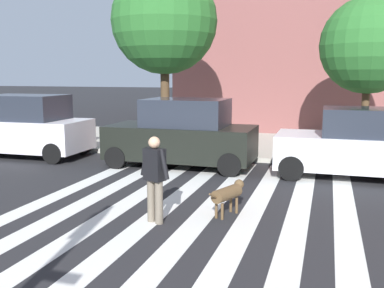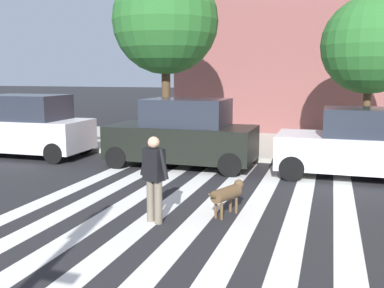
{
  "view_description": "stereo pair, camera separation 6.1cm",
  "coord_description": "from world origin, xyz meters",
  "px_view_note": "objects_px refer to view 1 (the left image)",
  "views": [
    {
      "loc": [
        2.48,
        0.52,
        2.77
      ],
      "look_at": [
        -0.42,
        9.85,
        1.21
      ],
      "focal_mm": 41.15,
      "sensor_mm": 36.0,
      "label": 1
    },
    {
      "loc": [
        2.54,
        0.54,
        2.77
      ],
      "look_at": [
        -0.42,
        9.85,
        1.21
      ],
      "focal_mm": 41.15,
      "sensor_mm": 36.0,
      "label": 2
    }
  ],
  "objects_px": {
    "parked_car_third_in_line": "(359,145)",
    "dog_on_leash": "(228,193)",
    "pedestrian_dog_walker": "(155,175)",
    "street_tree_middle": "(369,46)",
    "street_tree_nearest": "(164,21)",
    "parked_car_near_curb": "(22,127)",
    "parked_car_behind_first": "(182,134)"
  },
  "relations": [
    {
      "from": "street_tree_nearest",
      "to": "street_tree_middle",
      "type": "relative_size",
      "value": 1.24
    },
    {
      "from": "parked_car_near_curb",
      "to": "parked_car_behind_first",
      "type": "bearing_deg",
      "value": -0.01
    },
    {
      "from": "parked_car_third_in_line",
      "to": "street_tree_nearest",
      "type": "height_order",
      "value": "street_tree_nearest"
    },
    {
      "from": "dog_on_leash",
      "to": "street_tree_nearest",
      "type": "bearing_deg",
      "value": 120.26
    },
    {
      "from": "parked_car_third_in_line",
      "to": "parked_car_behind_first",
      "type": "bearing_deg",
      "value": -180.0
    },
    {
      "from": "dog_on_leash",
      "to": "street_tree_middle",
      "type": "bearing_deg",
      "value": 67.37
    },
    {
      "from": "street_tree_middle",
      "to": "pedestrian_dog_walker",
      "type": "xyz_separation_m",
      "value": [
        -4.17,
        -7.93,
        -2.74
      ]
    },
    {
      "from": "parked_car_near_curb",
      "to": "pedestrian_dog_walker",
      "type": "xyz_separation_m",
      "value": [
        6.85,
        -5.02,
        -0.07
      ]
    },
    {
      "from": "street_tree_middle",
      "to": "dog_on_leash",
      "type": "height_order",
      "value": "street_tree_middle"
    },
    {
      "from": "dog_on_leash",
      "to": "parked_car_third_in_line",
      "type": "bearing_deg",
      "value": 57.54
    },
    {
      "from": "street_tree_middle",
      "to": "pedestrian_dog_walker",
      "type": "bearing_deg",
      "value": -117.72
    },
    {
      "from": "parked_car_behind_first",
      "to": "dog_on_leash",
      "type": "bearing_deg",
      "value": -60.52
    },
    {
      "from": "street_tree_nearest",
      "to": "dog_on_leash",
      "type": "bearing_deg",
      "value": -59.74
    },
    {
      "from": "parked_car_behind_first",
      "to": "dog_on_leash",
      "type": "xyz_separation_m",
      "value": [
        2.36,
        -4.17,
        -0.53
      ]
    },
    {
      "from": "parked_car_near_curb",
      "to": "street_tree_middle",
      "type": "distance_m",
      "value": 11.7
    },
    {
      "from": "parked_car_third_in_line",
      "to": "dog_on_leash",
      "type": "distance_m",
      "value": 4.96
    },
    {
      "from": "street_tree_nearest",
      "to": "pedestrian_dog_walker",
      "type": "relative_size",
      "value": 3.83
    },
    {
      "from": "pedestrian_dog_walker",
      "to": "street_tree_middle",
      "type": "bearing_deg",
      "value": 62.28
    },
    {
      "from": "parked_car_third_in_line",
      "to": "dog_on_leash",
      "type": "relative_size",
      "value": 3.94
    },
    {
      "from": "pedestrian_dog_walker",
      "to": "parked_car_third_in_line",
      "type": "bearing_deg",
      "value": 52.38
    },
    {
      "from": "parked_car_behind_first",
      "to": "street_tree_middle",
      "type": "xyz_separation_m",
      "value": [
        5.31,
        2.91,
        2.69
      ]
    },
    {
      "from": "street_tree_nearest",
      "to": "dog_on_leash",
      "type": "xyz_separation_m",
      "value": [
        3.76,
        -6.44,
        -4.13
      ]
    },
    {
      "from": "parked_car_third_in_line",
      "to": "pedestrian_dog_walker",
      "type": "height_order",
      "value": "parked_car_third_in_line"
    },
    {
      "from": "parked_car_behind_first",
      "to": "street_tree_middle",
      "type": "height_order",
      "value": "street_tree_middle"
    },
    {
      "from": "parked_car_third_in_line",
      "to": "street_tree_middle",
      "type": "height_order",
      "value": "street_tree_middle"
    },
    {
      "from": "parked_car_near_curb",
      "to": "parked_car_third_in_line",
      "type": "height_order",
      "value": "parked_car_near_curb"
    },
    {
      "from": "pedestrian_dog_walker",
      "to": "parked_car_near_curb",
      "type": "bearing_deg",
      "value": 143.78
    },
    {
      "from": "dog_on_leash",
      "to": "pedestrian_dog_walker",
      "type": "bearing_deg",
      "value": -145.04
    },
    {
      "from": "pedestrian_dog_walker",
      "to": "parked_car_behind_first",
      "type": "bearing_deg",
      "value": 102.81
    },
    {
      "from": "parked_car_behind_first",
      "to": "dog_on_leash",
      "type": "distance_m",
      "value": 4.82
    },
    {
      "from": "street_tree_middle",
      "to": "pedestrian_dog_walker",
      "type": "relative_size",
      "value": 3.09
    },
    {
      "from": "parked_car_near_curb",
      "to": "parked_car_behind_first",
      "type": "xyz_separation_m",
      "value": [
        5.71,
        -0.0,
        -0.03
      ]
    }
  ]
}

